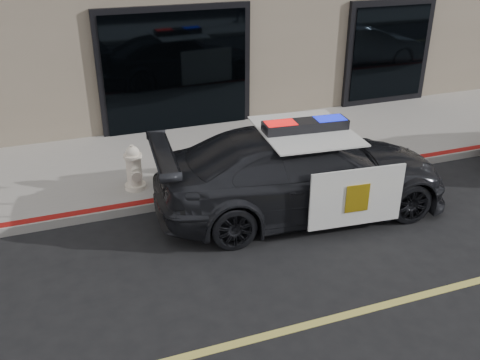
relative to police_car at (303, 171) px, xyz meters
name	(u,v)px	position (x,y,z in m)	size (l,w,h in m)	color
ground	(386,305)	(-0.07, -2.68, -0.73)	(120.00, 120.00, 0.00)	black
sidewalk_n	(245,151)	(-0.07, 2.57, -0.65)	(60.00, 3.50, 0.15)	gray
police_car	(303,171)	(0.00, 0.00, 0.00)	(2.85, 5.29, 1.62)	black
fire_hydrant	(134,169)	(-2.57, 1.47, -0.19)	(0.38, 0.52, 0.83)	white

